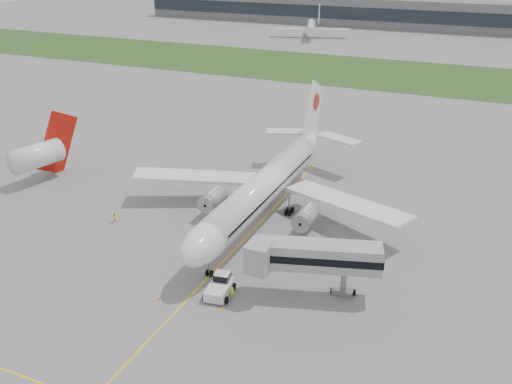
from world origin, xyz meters
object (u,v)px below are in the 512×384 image
at_px(jet_bridge, 310,256).
at_px(ground_crew_near, 232,292).
at_px(airliner, 267,184).
at_px(pushback_tug, 220,286).
at_px(neighbor_aircraft, 40,154).

xyz_separation_m(jet_bridge, ground_crew_near, (-8.66, -4.52, -4.88)).
bearing_deg(airliner, pushback_tug, -82.06).
height_order(ground_crew_near, neighbor_aircraft, neighbor_aircraft).
bearing_deg(neighbor_aircraft, jet_bridge, -2.03).
bearing_deg(airliner, neighbor_aircraft, -176.54).
bearing_deg(neighbor_aircraft, ground_crew_near, -9.13).
bearing_deg(jet_bridge, neighbor_aircraft, 148.09).
xyz_separation_m(airliner, neighbor_aircraft, (-44.62, -2.69, -0.55)).
bearing_deg(ground_crew_near, pushback_tug, -30.53).
relative_size(ground_crew_near, neighbor_aircraft, 0.10).
bearing_deg(pushback_tug, airliner, 89.53).
distance_m(airliner, pushback_tug, 23.59).
bearing_deg(ground_crew_near, jet_bridge, -174.02).
bearing_deg(neighbor_aircraft, pushback_tug, -9.63).
height_order(pushback_tug, jet_bridge, jet_bridge).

